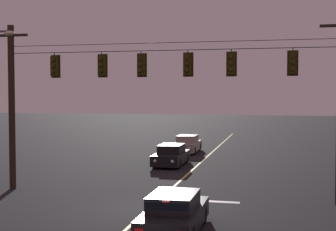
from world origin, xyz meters
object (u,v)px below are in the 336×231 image
at_px(traffic_light_far_right, 293,63).
at_px(car_oncoming_lead, 171,156).
at_px(traffic_light_centre, 141,65).
at_px(traffic_light_right_inner, 188,64).
at_px(traffic_light_left_inner, 102,65).
at_px(car_oncoming_trailing, 187,144).
at_px(car_waiting_near_lane, 174,214).
at_px(traffic_light_rightmost, 231,64).
at_px(traffic_light_leftmost, 54,66).

relative_size(traffic_light_far_right, car_oncoming_lead, 0.28).
bearing_deg(traffic_light_centre, traffic_light_right_inner, 0.00).
height_order(traffic_light_left_inner, car_oncoming_trailing, traffic_light_left_inner).
height_order(traffic_light_centre, traffic_light_right_inner, same).
bearing_deg(car_oncoming_trailing, car_waiting_near_lane, -80.59).
height_order(traffic_light_left_inner, car_waiting_near_lane, traffic_light_left_inner).
xyz_separation_m(traffic_light_rightmost, car_waiting_near_lane, (-1.40, -5.63, -5.48)).
relative_size(traffic_light_leftmost, traffic_light_far_right, 1.00).
bearing_deg(traffic_light_far_right, car_oncoming_lead, 128.14).
relative_size(traffic_light_right_inner, car_oncoming_lead, 0.28).
distance_m(traffic_light_far_right, car_oncoming_lead, 13.39).
distance_m(car_waiting_near_lane, car_oncoming_lead, 15.63).
distance_m(traffic_light_leftmost, traffic_light_far_right, 11.25).
height_order(traffic_light_far_right, car_oncoming_trailing, traffic_light_far_right).
relative_size(traffic_light_left_inner, car_waiting_near_lane, 0.28).
bearing_deg(traffic_light_left_inner, traffic_light_rightmost, 0.00).
height_order(traffic_light_left_inner, traffic_light_far_right, same).
relative_size(traffic_light_centre, car_oncoming_trailing, 0.28).
bearing_deg(traffic_light_rightmost, traffic_light_centre, 180.00).
relative_size(traffic_light_rightmost, car_waiting_near_lane, 0.28).
bearing_deg(traffic_light_leftmost, traffic_light_rightmost, 0.00).
height_order(traffic_light_centre, traffic_light_rightmost, same).
xyz_separation_m(traffic_light_left_inner, traffic_light_far_right, (8.81, 0.00, 0.00)).
relative_size(traffic_light_leftmost, car_waiting_near_lane, 0.28).
bearing_deg(car_waiting_near_lane, traffic_light_far_right, 54.16).
bearing_deg(traffic_light_rightmost, car_oncoming_lead, 116.89).
height_order(traffic_light_leftmost, traffic_light_rightmost, same).
bearing_deg(traffic_light_centre, traffic_light_far_right, 0.00).
bearing_deg(traffic_light_left_inner, traffic_light_right_inner, 0.00).
bearing_deg(car_waiting_near_lane, traffic_light_rightmost, 76.04).
height_order(traffic_light_leftmost, traffic_light_centre, same).
relative_size(traffic_light_left_inner, traffic_light_right_inner, 1.00).
height_order(car_oncoming_lead, car_oncoming_trailing, same).
height_order(traffic_light_left_inner, traffic_light_rightmost, same).
bearing_deg(car_oncoming_trailing, car_oncoming_lead, -88.00).
height_order(traffic_light_far_right, car_oncoming_lead, traffic_light_far_right).
xyz_separation_m(traffic_light_rightmost, car_oncoming_trailing, (-5.12, 16.83, -5.48)).
bearing_deg(traffic_light_left_inner, traffic_light_far_right, 0.00).
distance_m(traffic_light_right_inner, traffic_light_far_right, 4.65).
distance_m(traffic_light_right_inner, car_waiting_near_lane, 7.88).
height_order(traffic_light_leftmost, traffic_light_left_inner, same).
relative_size(traffic_light_leftmost, car_oncoming_lead, 0.28).
xyz_separation_m(traffic_light_leftmost, car_oncoming_lead, (3.71, 9.61, -5.48)).
relative_size(traffic_light_centre, car_waiting_near_lane, 0.28).
bearing_deg(car_oncoming_lead, traffic_light_right_inner, -73.26).
xyz_separation_m(traffic_light_left_inner, car_oncoming_lead, (1.27, 9.61, -5.48)).
distance_m(traffic_light_leftmost, car_oncoming_trailing, 18.03).
xyz_separation_m(traffic_light_far_right, car_oncoming_lead, (-7.54, 9.61, -5.48)).
bearing_deg(traffic_light_centre, car_oncoming_trailing, 93.16).
bearing_deg(car_waiting_near_lane, car_oncoming_trailing, 99.41).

